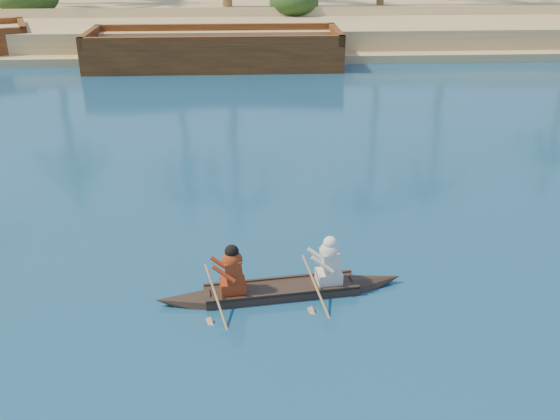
{
  "coord_description": "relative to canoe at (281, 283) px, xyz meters",
  "views": [
    {
      "loc": [
        -4.14,
        -6.49,
        5.99
      ],
      "look_at": [
        -3.55,
        4.46,
        0.88
      ],
      "focal_mm": 40.0,
      "sensor_mm": 36.0,
      "label": 1
    }
  ],
  "objects": [
    {
      "name": "ground",
      "position": [
        3.61,
        -2.84,
        -0.23
      ],
      "size": [
        160.0,
        160.0,
        0.0
      ],
      "primitive_type": "plane",
      "color": "navy",
      "rests_on": "ground"
    },
    {
      "name": "barge_mid",
      "position": [
        -1.92,
        19.16,
        0.42
      ],
      "size": [
        11.21,
        3.77,
        1.87
      ],
      "rotation": [
        0.0,
        0.0,
        -0.0
      ],
      "color": "brown",
      "rests_on": "ground"
    },
    {
      "name": "shrub_cluster",
      "position": [
        3.61,
        28.66,
        0.97
      ],
      "size": [
        100.0,
        6.0,
        2.4
      ],
      "primitive_type": null,
      "color": "#163212",
      "rests_on": "ground"
    },
    {
      "name": "canoe",
      "position": [
        0.0,
        0.0,
        0.0
      ],
      "size": [
        4.43,
        1.14,
        1.21
      ],
      "rotation": [
        0.0,
        0.0,
        0.13
      ],
      "color": "#31231A",
      "rests_on": "ground"
    }
  ]
}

